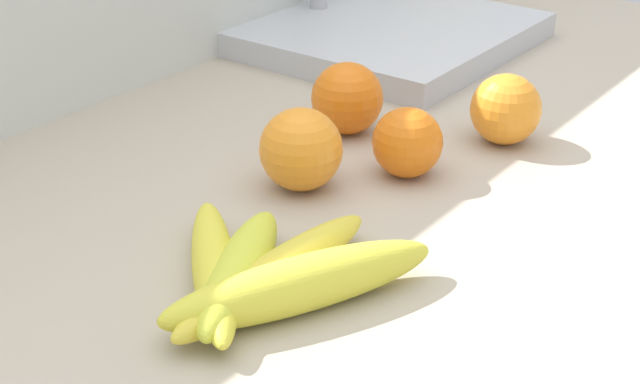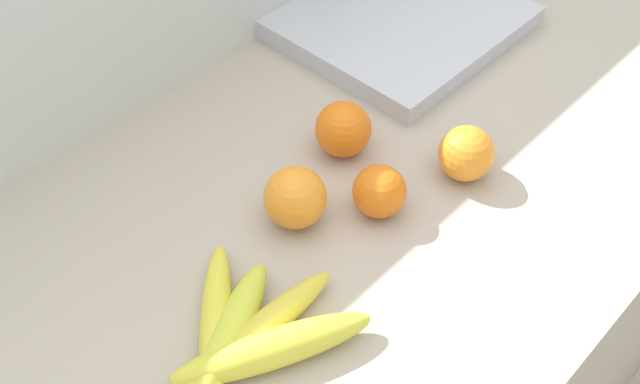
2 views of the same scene
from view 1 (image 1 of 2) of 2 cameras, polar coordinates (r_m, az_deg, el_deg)
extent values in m
cube|color=silver|center=(1.14, -15.75, -6.07)|extent=(2.04, 0.06, 1.30)
ellipsoid|color=gold|center=(0.66, -1.17, -5.68)|extent=(0.21, 0.13, 0.04)
ellipsoid|color=gold|center=(0.68, -2.73, -5.03)|extent=(0.21, 0.04, 0.03)
ellipsoid|color=#CCD038|center=(0.68, -4.97, -4.87)|extent=(0.17, 0.11, 0.04)
ellipsoid|color=yellow|center=(0.69, -6.55, -4.65)|extent=(0.16, 0.17, 0.03)
sphere|color=orange|center=(0.85, 5.40, 3.06)|extent=(0.07, 0.07, 0.07)
sphere|color=orange|center=(0.94, 1.68, 5.79)|extent=(0.07, 0.07, 0.07)
sphere|color=orange|center=(0.93, 11.36, 5.02)|extent=(0.07, 0.07, 0.07)
sphere|color=orange|center=(0.82, -1.18, 2.64)|extent=(0.07, 0.07, 0.07)
cube|color=#B7BABF|center=(1.21, 4.13, 9.71)|extent=(0.33, 0.31, 0.03)
camera|label=2|loc=(0.35, 86.89, 76.69)|focal=42.17mm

